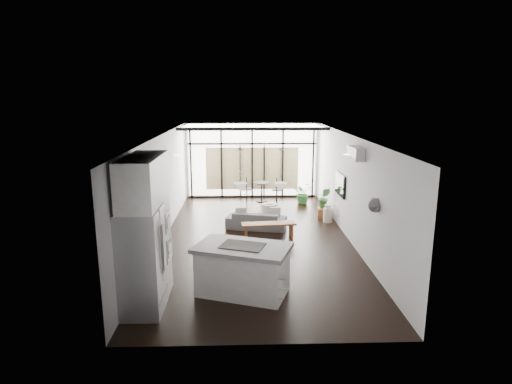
{
  "coord_description": "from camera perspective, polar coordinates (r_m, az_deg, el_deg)",
  "views": [
    {
      "loc": [
        -0.35,
        -11.0,
        3.83
      ],
      "look_at": [
        0.0,
        0.3,
        1.25
      ],
      "focal_mm": 30.0,
      "sensor_mm": 36.0,
      "label": 1
    }
  ],
  "objects": [
    {
      "name": "island",
      "position": [
        8.49,
        -1.79,
        -10.31
      ],
      "size": [
        2.05,
        1.61,
        0.98
      ],
      "primitive_type": "cube",
      "rotation": [
        0.0,
        0.0,
        -0.34
      ],
      "color": "white",
      "rests_on": "floor"
    },
    {
      "name": "plant_tall",
      "position": [
        15.44,
        6.27,
        -0.44
      ],
      "size": [
        0.97,
        1.0,
        0.6
      ],
      "primitive_type": "imported",
      "rotation": [
        0.0,
        0.0,
        0.48
      ],
      "color": "#2F6D30",
      "rests_on": "floor"
    },
    {
      "name": "tv",
      "position": [
        12.58,
        11.17,
        1.01
      ],
      "size": [
        0.05,
        1.1,
        0.65
      ],
      "primitive_type": "cube",
      "color": "black",
      "rests_on": "wall_right"
    },
    {
      "name": "skylight",
      "position": [
        15.04,
        -0.45,
        8.82
      ],
      "size": [
        4.7,
        1.9,
        0.06
      ],
      "primitive_type": "cube",
      "color": "silver",
      "rests_on": "ceiling"
    },
    {
      "name": "glazing",
      "position": [
        16.07,
        -0.51,
        4.16
      ],
      "size": [
        5.0,
        0.2,
        2.8
      ],
      "primitive_type": "cube",
      "color": "black",
      "rests_on": "ground"
    },
    {
      "name": "ac_unit",
      "position": [
        10.65,
        13.15,
        5.07
      ],
      "size": [
        0.22,
        0.9,
        0.3
      ],
      "primitive_type": "cube",
      "color": "silver",
      "rests_on": "wall_right"
    },
    {
      "name": "fridge",
      "position": [
        7.92,
        -15.12,
        -8.93
      ],
      "size": [
        0.74,
        0.92,
        1.9
      ],
      "primitive_type": "cube",
      "color": "#9E9EA2",
      "rests_on": "floor"
    },
    {
      "name": "floor",
      "position": [
        11.66,
        0.05,
        -6.33
      ],
      "size": [
        5.0,
        10.0,
        0.0
      ],
      "primitive_type": "cube",
      "color": "black",
      "rests_on": "ground"
    },
    {
      "name": "upper_cabinets",
      "position": [
        7.85,
        -14.77,
        1.55
      ],
      "size": [
        0.62,
        1.75,
        0.86
      ],
      "primitive_type": "cube",
      "color": "white",
      "rests_on": "wall_left"
    },
    {
      "name": "appliance_column",
      "position": [
        8.58,
        -13.57,
        -5.83
      ],
      "size": [
        0.59,
        0.62,
        2.27
      ],
      "primitive_type": "cube",
      "color": "white",
      "rests_on": "floor"
    },
    {
      "name": "pendant_right",
      "position": [
        8.58,
        3.29,
        0.65
      ],
      "size": [
        0.26,
        0.26,
        0.18
      ],
      "primitive_type": "cone",
      "color": "silver",
      "rests_on": "ceiling"
    },
    {
      "name": "wall_left",
      "position": [
        11.47,
        -12.53,
        0.31
      ],
      "size": [
        0.02,
        10.0,
        2.8
      ],
      "primitive_type": "cube",
      "color": "silver",
      "rests_on": "ground"
    },
    {
      "name": "wall_right",
      "position": [
        11.62,
        12.46,
        0.48
      ],
      "size": [
        0.02,
        10.0,
        2.8
      ],
      "primitive_type": "cube",
      "color": "silver",
      "rests_on": "ground"
    },
    {
      "name": "crate",
      "position": [
        13.83,
        9.04,
        -2.73
      ],
      "size": [
        0.45,
        0.45,
        0.31
      ],
      "primitive_type": "cube",
      "rotation": [
        0.0,
        0.0,
        -0.12
      ],
      "color": "brown",
      "rests_on": "floor"
    },
    {
      "name": "bistro_set",
      "position": [
        15.63,
        0.76,
        -0.1
      ],
      "size": [
        1.42,
        0.73,
        0.65
      ],
      "primitive_type": "cube",
      "rotation": [
        0.0,
        0.0,
        -0.14
      ],
      "color": "black",
      "rests_on": "floor"
    },
    {
      "name": "console_bench",
      "position": [
        11.58,
        1.7,
        -5.25
      ],
      "size": [
        1.48,
        0.51,
        0.47
      ],
      "primitive_type": "cube",
      "rotation": [
        0.0,
        0.0,
        0.1
      ],
      "color": "brown",
      "rests_on": "floor"
    },
    {
      "name": "wall_front",
      "position": [
        6.49,
        1.48,
        -9.17
      ],
      "size": [
        5.0,
        0.02,
        2.8
      ],
      "primitive_type": "cube",
      "color": "silver",
      "rests_on": "ground"
    },
    {
      "name": "milk_can",
      "position": [
        13.31,
        9.57,
        -2.83
      ],
      "size": [
        0.31,
        0.31,
        0.55
      ],
      "primitive_type": "cylinder",
      "rotation": [
        0.0,
        0.0,
        0.11
      ],
      "color": "silver",
      "rests_on": "floor"
    },
    {
      "name": "pouf",
      "position": [
        13.85,
        1.77,
        -2.37
      ],
      "size": [
        0.5,
        0.5,
        0.38
      ],
      "primitive_type": "cylinder",
      "rotation": [
        0.0,
        0.0,
        0.03
      ],
      "color": "beige",
      "rests_on": "floor"
    },
    {
      "name": "wall_back",
      "position": [
        16.19,
        -0.52,
        4.22
      ],
      "size": [
        5.0,
        0.02,
        2.8
      ],
      "primitive_type": "cube",
      "color": "silver",
      "rests_on": "ground"
    },
    {
      "name": "plant_crate",
      "position": [
        13.75,
        9.09,
        -1.52
      ],
      "size": [
        0.5,
        0.73,
        0.3
      ],
      "primitive_type": "imported",
      "rotation": [
        0.0,
        0.0,
        -0.21
      ],
      "color": "#2F6D30",
      "rests_on": "crate"
    },
    {
      "name": "ceiling",
      "position": [
        11.06,
        0.05,
        7.51
      ],
      "size": [
        5.0,
        10.0,
        0.0
      ],
      "primitive_type": "cube",
      "color": "silver",
      "rests_on": "ground"
    },
    {
      "name": "pendant_left",
      "position": [
        8.55,
        -2.06,
        0.61
      ],
      "size": [
        0.26,
        0.26,
        0.18
      ],
      "primitive_type": "cone",
      "color": "silver",
      "rests_on": "ceiling"
    },
    {
      "name": "sofa",
      "position": [
        12.49,
        0.05,
        -3.39
      ],
      "size": [
        1.8,
        0.86,
        0.68
      ],
      "primitive_type": "imported",
      "rotation": [
        0.0,
        0.0,
        2.93
      ],
      "color": "#525154",
      "rests_on": "floor"
    },
    {
      "name": "neighbour_building",
      "position": [
        16.19,
        -0.51,
        3.15
      ],
      "size": [
        3.5,
        0.02,
        1.6
      ],
      "primitive_type": "cube",
      "color": "beige",
      "rests_on": "ground"
    },
    {
      "name": "cooktop",
      "position": [
        8.31,
        -1.82,
        -7.15
      ],
      "size": [
        0.96,
        0.79,
        0.01
      ],
      "primitive_type": "cube",
      "rotation": [
        0.0,
        0.0,
        -0.34
      ],
      "color": "black",
      "rests_on": "island"
    },
    {
      "name": "framed_art",
      "position": [
        10.95,
        -12.89,
        0.51
      ],
      "size": [
        0.04,
        0.7,
        0.9
      ],
      "primitive_type": "cube",
      "color": "black",
      "rests_on": "wall_left"
    }
  ]
}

